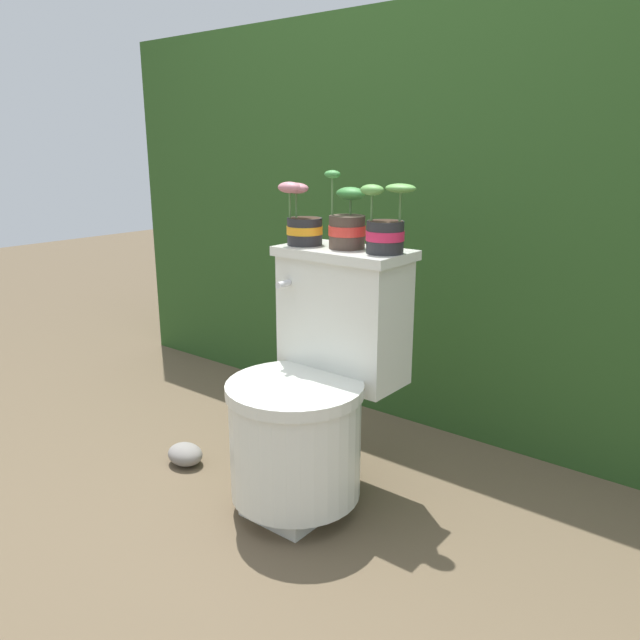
{
  "coord_description": "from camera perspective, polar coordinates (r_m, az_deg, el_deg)",
  "views": [
    {
      "loc": [
        1.23,
        -1.32,
        1.11
      ],
      "look_at": [
        0.08,
        0.13,
        0.6
      ],
      "focal_mm": 35.0,
      "sensor_mm": 36.0,
      "label": 1
    }
  ],
  "objects": [
    {
      "name": "ground_plane",
      "position": [
        2.12,
        -4.05,
        -16.14
      ],
      "size": [
        12.0,
        12.0,
        0.0
      ],
      "primitive_type": "plane",
      "color": "brown"
    },
    {
      "name": "hedge_backdrop",
      "position": [
        2.91,
        13.39,
        9.26
      ],
      "size": [
        3.27,
        0.99,
        1.63
      ],
      "color": "#284C1E",
      "rests_on": "ground"
    },
    {
      "name": "toilet",
      "position": [
        1.97,
        -0.61,
        -6.83
      ],
      "size": [
        0.42,
        0.57,
        0.8
      ],
      "color": "silver",
      "rests_on": "ground"
    },
    {
      "name": "potted_plant_left",
      "position": [
        2.03,
        -1.62,
        8.93
      ],
      "size": [
        0.14,
        0.12,
        0.2
      ],
      "color": "#262628",
      "rests_on": "toilet"
    },
    {
      "name": "potted_plant_midleft",
      "position": [
        1.96,
        2.49,
        8.71
      ],
      "size": [
        0.13,
        0.12,
        0.24
      ],
      "color": "#47382D",
      "rests_on": "toilet"
    },
    {
      "name": "potted_plant_middle",
      "position": [
        1.87,
        6.01,
        8.3
      ],
      "size": [
        0.17,
        0.12,
        0.21
      ],
      "color": "#262628",
      "rests_on": "toilet"
    },
    {
      "name": "garden_stone",
      "position": [
        2.36,
        -12.22,
        -11.91
      ],
      "size": [
        0.14,
        0.11,
        0.08
      ],
      "color": "gray",
      "rests_on": "ground"
    }
  ]
}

